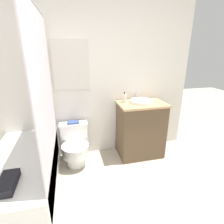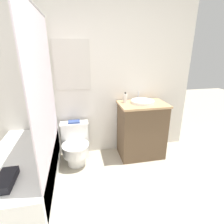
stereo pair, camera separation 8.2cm
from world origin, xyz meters
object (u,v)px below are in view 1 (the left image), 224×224
(sink, at_px, (141,101))
(soap_bottle, at_px, (124,98))
(toilet, at_px, (75,146))
(book_on_tank, at_px, (73,122))

(sink, xyz_separation_m, soap_bottle, (-0.24, 0.07, 0.05))
(toilet, height_order, book_on_tank, book_on_tank)
(book_on_tank, bearing_deg, toilet, -90.00)
(sink, xyz_separation_m, book_on_tank, (-1.00, 0.10, -0.28))
(toilet, xyz_separation_m, sink, (1.00, 0.02, 0.59))
(toilet, distance_m, sink, 1.17)
(soap_bottle, relative_size, book_on_tank, 0.93)
(book_on_tank, bearing_deg, sink, -5.85)
(sink, bearing_deg, toilet, -178.71)
(sink, relative_size, book_on_tank, 2.23)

